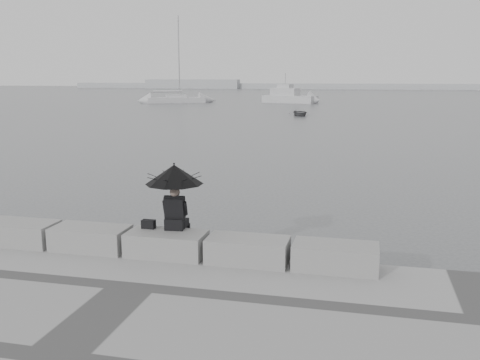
% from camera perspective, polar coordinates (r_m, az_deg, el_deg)
% --- Properties ---
extents(ground, '(360.00, 360.00, 0.00)m').
position_cam_1_polar(ground, '(11.71, -6.95, -9.64)').
color(ground, '#4A4D4F').
rests_on(ground, ground).
extents(stone_block_far_left, '(1.60, 0.80, 0.50)m').
position_cam_1_polar(stone_block_far_left, '(12.66, -22.42, -5.25)').
color(stone_block_far_left, gray).
rests_on(stone_block_far_left, promenade).
extents(stone_block_left, '(1.60, 0.80, 0.50)m').
position_cam_1_polar(stone_block_left, '(11.77, -15.63, -6.02)').
color(stone_block_left, gray).
rests_on(stone_block_left, promenade).
extents(stone_block_centre, '(1.60, 0.80, 0.50)m').
position_cam_1_polar(stone_block_centre, '(11.07, -7.84, -6.79)').
color(stone_block_centre, gray).
rests_on(stone_block_centre, promenade).
extents(stone_block_right, '(1.60, 0.80, 0.50)m').
position_cam_1_polar(stone_block_right, '(10.60, 0.84, -7.51)').
color(stone_block_right, gray).
rests_on(stone_block_right, promenade).
extents(stone_block_far_right, '(1.60, 0.80, 0.50)m').
position_cam_1_polar(stone_block_far_right, '(10.38, 10.13, -8.09)').
color(stone_block_far_right, gray).
rests_on(stone_block_far_right, promenade).
extents(seated_person, '(1.19, 1.19, 1.39)m').
position_cam_1_polar(seated_person, '(10.97, -7.03, -0.14)').
color(seated_person, black).
rests_on(seated_person, stone_block_centre).
extents(bag, '(0.28, 0.16, 0.18)m').
position_cam_1_polar(bag, '(11.32, -9.74, -4.66)').
color(bag, black).
rests_on(bag, stone_block_centre).
extents(distant_landmass, '(180.00, 8.00, 2.80)m').
position_cam_1_polar(distant_landmass, '(165.23, 9.29, 9.86)').
color(distant_landmass, '#ACAEB1').
rests_on(distant_landmass, ground).
extents(sailboat_left, '(8.81, 5.97, 12.90)m').
position_cam_1_polar(sailboat_left, '(82.74, -6.82, 8.54)').
color(sailboat_left, silver).
rests_on(sailboat_left, ground).
extents(motor_cruiser, '(8.62, 5.14, 4.50)m').
position_cam_1_polar(motor_cruiser, '(82.13, 5.34, 8.82)').
color(motor_cruiser, silver).
rests_on(motor_cruiser, ground).
extents(dinghy, '(3.51, 2.20, 0.55)m').
position_cam_1_polar(dinghy, '(56.24, 6.40, 7.13)').
color(dinghy, slate).
rests_on(dinghy, ground).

